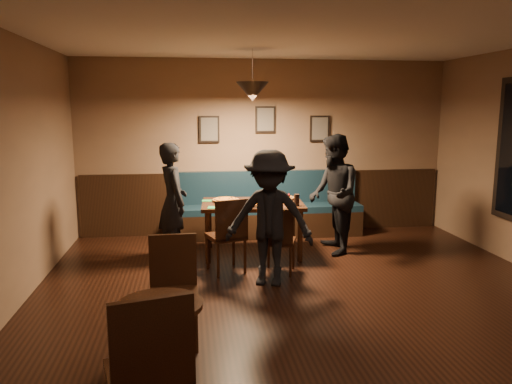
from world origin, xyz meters
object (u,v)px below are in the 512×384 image
chair_near_left (226,235)px  cafe_chair_far (174,293)px  cafe_chair_near (147,370)px  dining_table (253,229)px  cafe_table (161,346)px  booth_bench (268,205)px  soda_glass (297,200)px  diner_left (173,202)px  chair_near_right (279,240)px  tabasco_bottle (289,197)px  diner_front (269,218)px  diner_right (334,194)px

chair_near_left → cafe_chair_far: (-0.59, -1.90, -0.00)m
cafe_chair_near → dining_table: bearing=59.1°
cafe_table → booth_bench: bearing=70.9°
soda_glass → diner_left: bearing=171.2°
soda_glass → dining_table: bearing=151.2°
chair_near_right → cafe_chair_far: cafe_chair_far is taller
dining_table → diner_left: diner_left is taller
soda_glass → cafe_table: soda_glass is taller
booth_bench → diner_left: size_ratio=1.89×
diner_left → cafe_chair_far: size_ratio=1.69×
tabasco_bottle → diner_front: bearing=-112.0°
chair_near_left → cafe_table: size_ratio=1.43×
diner_left → cafe_chair_near: diner_left is taller
chair_near_left → diner_front: 0.77m
cafe_chair_far → chair_near_left: bearing=-108.7°
booth_bench → cafe_chair_far: bearing=-111.3°
chair_near_left → cafe_table: 2.67m
dining_table → soda_glass: bearing=-24.8°
diner_front → tabasco_bottle: bearing=86.4°
diner_front → soda_glass: (0.52, 0.88, 0.03)m
tabasco_bottle → booth_bench: bearing=97.4°
booth_bench → cafe_table: booth_bench is taller
chair_near_left → soda_glass: 1.10m
diner_left → diner_right: size_ratio=0.94×
chair_near_right → cafe_chair_far: 2.15m
booth_bench → dining_table: booth_bench is taller
soda_glass → diner_right: bearing=22.8°
chair_near_right → diner_right: size_ratio=0.50×
diner_left → diner_right: bearing=-107.5°
diner_left → cafe_chair_far: bearing=164.3°
chair_near_right → cafe_table: (-1.32, -2.43, -0.09)m
booth_bench → tabasco_bottle: 1.08m
cafe_table → dining_table: bearing=71.3°
dining_table → diner_right: bearing=1.0°
cafe_chair_far → dining_table: bearing=-112.9°
diner_left → cafe_chair_far: 2.53m
booth_bench → cafe_table: bearing=-109.1°
tabasco_bottle → cafe_chair_near: size_ratio=0.12×
diner_front → chair_near_left: bearing=149.5°
dining_table → diner_right: size_ratio=0.82×
dining_table → soda_glass: soda_glass is taller
booth_bench → soda_glass: booth_bench is taller
diner_front → cafe_table: 2.39m
chair_near_right → tabasco_bottle: bearing=88.7°
diner_left → soda_glass: diner_left is taller
chair_near_right → soda_glass: size_ratio=5.39×
diner_left → cafe_chair_near: size_ratio=1.52×
diner_right → cafe_chair_near: 4.48m
chair_near_left → tabasco_bottle: bearing=16.1°
dining_table → chair_near_right: bearing=-70.0°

